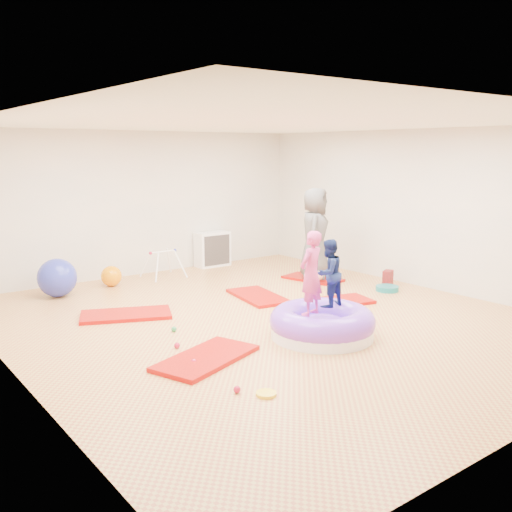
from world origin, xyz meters
TOP-DOWN VIEW (x-y plane):
  - room at (0.00, 0.00)m, footprint 7.01×8.01m
  - gym_mat_front_left at (-1.60, -0.83)m, footprint 1.45×1.06m
  - gym_mat_mid_left at (-1.58, 1.42)m, footprint 1.46×1.12m
  - gym_mat_center_back at (0.64, 1.09)m, footprint 0.83×1.33m
  - gym_mat_right at (1.41, 0.06)m, footprint 1.31×0.86m
  - gym_mat_rear_right at (2.29, 1.53)m, footprint 0.79×1.20m
  - inflatable_cushion at (0.08, -1.03)m, footprint 1.39×1.39m
  - child_pink at (-0.16, -1.06)m, footprint 0.45×0.36m
  - child_navy at (0.30, -0.90)m, footprint 0.49×0.41m
  - adult_caregiver at (2.31, 1.51)m, footprint 0.98×0.96m
  - infant at (2.08, 1.28)m, footprint 0.36×0.37m
  - ball_pit_balls at (-0.25, 0.03)m, footprint 4.12×3.49m
  - exercise_ball_blue at (-1.98, 3.20)m, footprint 0.65×0.65m
  - exercise_ball_orange at (-0.96, 3.36)m, footprint 0.37×0.37m
  - infant_play_gym at (0.09, 3.36)m, footprint 0.70×0.67m
  - cube_shelf at (1.50, 3.79)m, footprint 0.73×0.36m
  - balance_disc at (2.74, 0.10)m, footprint 0.40×0.40m
  - backpack at (3.10, 0.39)m, footprint 0.27×0.23m
  - yellow_toy at (-1.64, -2.02)m, footprint 0.21×0.21m

SIDE VIEW (x-z plane):
  - yellow_toy at x=-1.64m, z-range 0.00..0.03m
  - gym_mat_rear_right at x=2.29m, z-range 0.00..0.05m
  - gym_mat_right at x=1.41m, z-range 0.00..0.05m
  - gym_mat_center_back at x=0.64m, z-range 0.00..0.05m
  - gym_mat_mid_left at x=-1.58m, z-range 0.00..0.05m
  - gym_mat_front_left at x=-1.60m, z-range 0.00..0.05m
  - ball_pit_balls at x=-0.25m, z-range 0.00..0.07m
  - balance_disc at x=2.74m, z-range 0.00..0.09m
  - backpack at x=3.10m, z-range 0.00..0.27m
  - infant at x=2.08m, z-range 0.05..0.26m
  - inflatable_cushion at x=0.08m, z-range -0.05..0.39m
  - exercise_ball_orange at x=-0.96m, z-range 0.00..0.37m
  - exercise_ball_blue at x=-1.98m, z-range 0.00..0.65m
  - infant_play_gym at x=0.09m, z-range 0.09..0.63m
  - cube_shelf at x=1.50m, z-range 0.00..0.73m
  - child_navy at x=0.30m, z-range 0.40..1.32m
  - adult_caregiver at x=2.31m, z-range 0.05..1.75m
  - child_pink at x=-0.16m, z-range 0.40..1.49m
  - room at x=0.00m, z-range 0.00..2.80m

